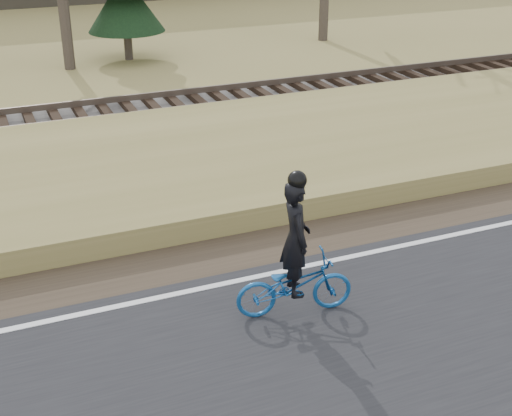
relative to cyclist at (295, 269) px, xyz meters
name	(u,v)px	position (x,y,z in m)	size (l,w,h in m)	color
shoulder	(491,201)	(5.24, 2.11, -0.74)	(120.00, 1.60, 0.04)	#473A2B
embankment	(405,143)	(5.24, 5.11, -0.54)	(120.00, 5.00, 0.44)	#94854B
ballast	(327,99)	(5.24, 8.91, -0.54)	(120.00, 3.00, 0.45)	slate
railroad	(328,88)	(5.24, 8.91, -0.23)	(120.00, 2.40, 0.29)	black
cyclist	(295,269)	(0.00, 0.00, 0.00)	(1.76, 0.87, 2.18)	#154E90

